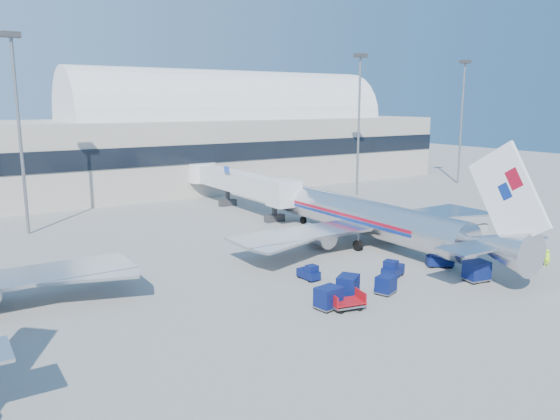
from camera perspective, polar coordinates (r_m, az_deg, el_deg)
ground at (r=49.93m, az=4.31°, el=-6.38°), size 260.00×260.00×0.00m
terminal at (r=95.37m, az=-23.61°, el=5.73°), size 170.00×28.15×21.00m
airliner_main at (r=58.75m, az=9.50°, el=-0.87°), size 32.00×37.26×12.07m
jetbridge_near at (r=78.55m, az=-4.80°, el=3.01°), size 4.40×27.50×6.25m
mast_west at (r=68.46m, az=-25.78°, el=9.88°), size 2.00×1.20×22.60m
mast_east at (r=89.83m, az=8.28°, el=10.91°), size 2.00×1.20×22.60m
mast_far_east at (r=107.87m, az=18.54°, el=10.48°), size 2.00×1.20×22.60m
barrier_near at (r=63.22m, az=16.35°, el=-2.62°), size 3.00×0.55×0.90m
barrier_mid at (r=65.70m, az=18.24°, el=-2.22°), size 3.00×0.55×0.90m
barrier_far at (r=68.25m, az=20.00°, el=-1.85°), size 3.00×0.55×0.90m
tug_lead at (r=48.80m, az=11.65°, el=-6.08°), size 2.81×2.19×1.64m
tug_right at (r=52.98m, az=16.26°, el=-4.97°), size 2.65×2.35×1.56m
tug_left at (r=47.35m, az=3.05°, el=-6.55°), size 1.18×2.16×1.37m
cart_train_a at (r=44.67m, az=11.00°, el=-7.63°), size 2.02×1.79×1.48m
cart_train_b at (r=43.46m, az=7.11°, el=-7.85°), size 2.48×2.35×1.74m
cart_train_c at (r=40.91m, az=5.07°, el=-9.08°), size 2.10×1.72×1.68m
cart_solo_near at (r=49.64m, az=19.86°, el=-5.99°), size 2.26×1.87×1.79m
cart_solo_far at (r=56.87m, az=23.59°, el=-4.28°), size 2.03×1.79×1.49m
cart_open_red at (r=41.14m, az=7.01°, el=-9.65°), size 2.71×2.15×0.65m
ramp_worker at (r=56.67m, az=26.12°, el=-4.51°), size 0.53×0.68×1.65m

